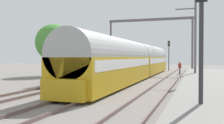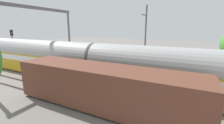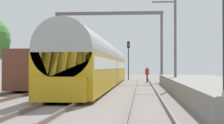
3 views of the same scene
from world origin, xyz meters
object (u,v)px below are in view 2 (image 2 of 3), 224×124
Objects in this scene: passenger_train at (95,63)px; railway_signal_far at (13,42)px; freight_car at (102,87)px; catenary_gantry at (34,26)px; person_crossing at (66,58)px.

passenger_train is 6.45× the size of railway_signal_far.
freight_car is 1.07× the size of catenary_gantry.
catenary_gantry is (-4.24, 0.64, 4.57)m from person_crossing.
freight_car is 12.85m from catenary_gantry.
person_crossing is at bearing 61.51° from passenger_train.
person_crossing is 9.16m from railway_signal_far.
passenger_train reaches higher than freight_car.
railway_signal_far reaches higher than person_crossing.
railway_signal_far reaches higher than freight_car.
catenary_gantry is at bearing 47.03° from person_crossing.
passenger_train is 4.96m from freight_car.
railway_signal_far is at bearing 76.41° from catenary_gantry.
railway_signal_far reaches higher than passenger_train.
railway_signal_far is (-2.32, 8.58, 2.23)m from person_crossing.
person_crossing is at bearing -8.64° from catenary_gantry.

